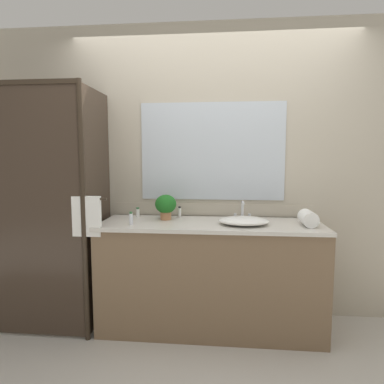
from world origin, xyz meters
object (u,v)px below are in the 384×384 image
(sink_basin, at_px, (244,221))
(faucet, at_px, (242,214))
(rolled_towel_near_edge, at_px, (308,218))
(potted_plant, at_px, (166,205))
(amenity_bottle_shampoo, at_px, (131,219))
(amenity_bottle_lotion, at_px, (138,212))
(amenity_bottle_body_wash, at_px, (180,212))

(sink_basin, relative_size, faucet, 2.36)
(rolled_towel_near_edge, bearing_deg, potted_plant, 172.57)
(amenity_bottle_shampoo, bearing_deg, amenity_bottle_lotion, 96.12)
(amenity_bottle_body_wash, bearing_deg, sink_basin, -24.64)
(amenity_bottle_lotion, distance_m, rolled_towel_near_edge, 1.44)
(potted_plant, height_order, rolled_towel_near_edge, potted_plant)
(faucet, xyz_separation_m, amenity_bottle_shampoo, (-0.88, -0.26, -0.01))
(potted_plant, bearing_deg, amenity_bottle_lotion, 160.68)
(amenity_bottle_body_wash, xyz_separation_m, rolled_towel_near_edge, (1.04, -0.25, 0.01))
(faucet, height_order, rolled_towel_near_edge, faucet)
(sink_basin, height_order, amenity_bottle_shampoo, amenity_bottle_shampoo)
(potted_plant, relative_size, amenity_bottle_body_wash, 2.15)
(amenity_bottle_body_wash, bearing_deg, potted_plant, -136.87)
(faucet, bearing_deg, amenity_bottle_body_wash, 171.05)
(faucet, height_order, amenity_bottle_body_wash, faucet)
(sink_basin, xyz_separation_m, amenity_bottle_body_wash, (-0.54, 0.25, 0.02))
(potted_plant, xyz_separation_m, amenity_bottle_lotion, (-0.27, 0.10, -0.08))
(potted_plant, distance_m, amenity_bottle_lotion, 0.30)
(faucet, relative_size, potted_plant, 0.79)
(sink_basin, xyz_separation_m, amenity_bottle_lotion, (-0.92, 0.25, 0.01))
(amenity_bottle_lotion, xyz_separation_m, amenity_bottle_body_wash, (0.38, 0.00, 0.01))
(amenity_bottle_lotion, bearing_deg, amenity_bottle_shampoo, -83.88)
(sink_basin, bearing_deg, amenity_bottle_body_wash, 155.36)
(sink_basin, bearing_deg, amenity_bottle_lotion, 165.05)
(sink_basin, distance_m, faucet, 0.17)
(amenity_bottle_body_wash, height_order, amenity_bottle_shampoo, amenity_bottle_shampoo)
(faucet, bearing_deg, rolled_towel_near_edge, -18.15)
(sink_basin, bearing_deg, rolled_towel_near_edge, 0.18)
(amenity_bottle_shampoo, bearing_deg, amenity_bottle_body_wash, 45.05)
(faucet, relative_size, amenity_bottle_body_wash, 1.71)
(potted_plant, bearing_deg, sink_basin, -13.07)
(amenity_bottle_shampoo, bearing_deg, sink_basin, 5.91)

